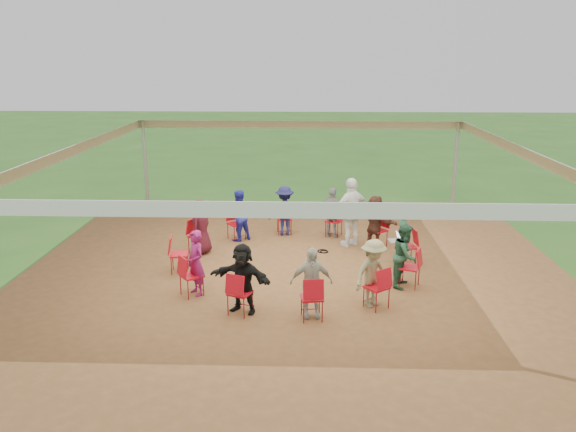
{
  "coord_description": "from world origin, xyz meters",
  "views": [
    {
      "loc": [
        0.26,
        -12.83,
        4.99
      ],
      "look_at": [
        -0.19,
        0.3,
        1.23
      ],
      "focal_mm": 35.0,
      "sensor_mm": 36.0,
      "label": 1
    }
  ],
  "objects_px": {
    "chair_9": "(312,298)",
    "chair_1": "(378,230)",
    "chair_4": "(236,224)",
    "chair_10": "(377,287)",
    "chair_11": "(410,268)",
    "person_seated_4": "(238,215)",
    "chair_6": "(179,255)",
    "person_seated_3": "(285,211)",
    "laptop": "(396,238)",
    "chair_5": "(198,236)",
    "person_seated_10": "(405,255)",
    "person_seated_8": "(311,282)",
    "person_seated_7": "(243,278)",
    "standing_person": "(352,212)",
    "chair_8": "(240,293)",
    "chair_7": "(191,276)",
    "cable_coil": "(323,251)",
    "person_seated_6": "(196,263)",
    "person_seated_1": "(375,221)",
    "person_seated_2": "(333,213)",
    "person_seated_5": "(201,227)",
    "chair_3": "(284,219)",
    "person_seated_0": "(403,236)",
    "chair_2": "(334,221)",
    "chair_0": "(407,247)"
  },
  "relations": [
    {
      "from": "chair_11",
      "to": "person_seated_4",
      "type": "bearing_deg",
      "value": 75.34
    },
    {
      "from": "chair_9",
      "to": "chair_1",
      "type": "bearing_deg",
      "value": 60.0
    },
    {
      "from": "person_seated_6",
      "to": "cable_coil",
      "type": "distance_m",
      "value": 4.04
    },
    {
      "from": "person_seated_0",
      "to": "person_seated_6",
      "type": "bearing_deg",
      "value": 105.0
    },
    {
      "from": "chair_7",
      "to": "person_seated_8",
      "type": "height_order",
      "value": "person_seated_8"
    },
    {
      "from": "person_seated_10",
      "to": "person_seated_4",
      "type": "bearing_deg",
      "value": 75.0
    },
    {
      "from": "person_seated_5",
      "to": "cable_coil",
      "type": "height_order",
      "value": "person_seated_5"
    },
    {
      "from": "chair_4",
      "to": "person_seated_6",
      "type": "relative_size",
      "value": 0.63
    },
    {
      "from": "chair_6",
      "to": "chair_9",
      "type": "distance_m",
      "value": 3.93
    },
    {
      "from": "laptop",
      "to": "chair_5",
      "type": "bearing_deg",
      "value": 74.19
    },
    {
      "from": "chair_8",
      "to": "person_seated_5",
      "type": "xyz_separation_m",
      "value": [
        -1.42,
        3.57,
        0.27
      ]
    },
    {
      "from": "chair_4",
      "to": "person_seated_10",
      "type": "height_order",
      "value": "person_seated_10"
    },
    {
      "from": "chair_5",
      "to": "person_seated_8",
      "type": "bearing_deg",
      "value": 60.73
    },
    {
      "from": "chair_9",
      "to": "chair_7",
      "type": "bearing_deg",
      "value": 150.0
    },
    {
      "from": "chair_6",
      "to": "chair_11",
      "type": "xyz_separation_m",
      "value": [
        5.32,
        -0.67,
        0.0
      ]
    },
    {
      "from": "person_seated_10",
      "to": "cable_coil",
      "type": "bearing_deg",
      "value": 60.78
    },
    {
      "from": "chair_7",
      "to": "chair_10",
      "type": "xyz_separation_m",
      "value": [
        3.9,
        -0.49,
        0.0
      ]
    },
    {
      "from": "chair_1",
      "to": "person_seated_5",
      "type": "height_order",
      "value": "person_seated_5"
    },
    {
      "from": "chair_1",
      "to": "chair_10",
      "type": "distance_m",
      "value": 3.93
    },
    {
      "from": "chair_5",
      "to": "person_seated_8",
      "type": "relative_size",
      "value": 0.63
    },
    {
      "from": "chair_8",
      "to": "chair_11",
      "type": "height_order",
      "value": "same"
    },
    {
      "from": "chair_6",
      "to": "laptop",
      "type": "xyz_separation_m",
      "value": [
        5.23,
        0.72,
        0.23
      ]
    },
    {
      "from": "chair_9",
      "to": "person_seated_1",
      "type": "height_order",
      "value": "person_seated_1"
    },
    {
      "from": "chair_5",
      "to": "chair_8",
      "type": "distance_m",
      "value": 3.93
    },
    {
      "from": "chair_5",
      "to": "chair_9",
      "type": "relative_size",
      "value": 1.0
    },
    {
      "from": "chair_3",
      "to": "chair_11",
      "type": "distance_m",
      "value": 4.81
    },
    {
      "from": "person_seated_6",
      "to": "person_seated_10",
      "type": "bearing_deg",
      "value": 60.0
    },
    {
      "from": "chair_8",
      "to": "chair_1",
      "type": "bearing_deg",
      "value": 75.0
    },
    {
      "from": "chair_9",
      "to": "person_seated_7",
      "type": "relative_size",
      "value": 0.63
    },
    {
      "from": "chair_10",
      "to": "standing_person",
      "type": "relative_size",
      "value": 0.48
    },
    {
      "from": "chair_8",
      "to": "person_seated_10",
      "type": "height_order",
      "value": "person_seated_10"
    },
    {
      "from": "person_seated_1",
      "to": "chair_5",
      "type": "bearing_deg",
      "value": 59.27
    },
    {
      "from": "chair_2",
      "to": "chair_3",
      "type": "distance_m",
      "value": 1.44
    },
    {
      "from": "chair_7",
      "to": "cable_coil",
      "type": "relative_size",
      "value": 2.45
    },
    {
      "from": "person_seated_2",
      "to": "person_seated_8",
      "type": "relative_size",
      "value": 1.0
    },
    {
      "from": "chair_11",
      "to": "person_seated_2",
      "type": "bearing_deg",
      "value": 46.26
    },
    {
      "from": "chair_1",
      "to": "chair_4",
      "type": "distance_m",
      "value": 3.93
    },
    {
      "from": "chair_6",
      "to": "person_seated_2",
      "type": "distance_m",
      "value": 4.72
    },
    {
      "from": "chair_0",
      "to": "chair_5",
      "type": "relative_size",
      "value": 1.0
    },
    {
      "from": "person_seated_1",
      "to": "standing_person",
      "type": "relative_size",
      "value": 0.76
    },
    {
      "from": "person_seated_0",
      "to": "chair_6",
      "type": "bearing_deg",
      "value": 90.0
    },
    {
      "from": "chair_1",
      "to": "chair_8",
      "type": "bearing_deg",
      "value": 105.0
    },
    {
      "from": "person_seated_4",
      "to": "chair_3",
      "type": "bearing_deg",
      "value": 169.71
    },
    {
      "from": "chair_3",
      "to": "chair_5",
      "type": "xyz_separation_m",
      "value": [
        -2.19,
        -1.71,
        0.0
      ]
    },
    {
      "from": "person_seated_0",
      "to": "person_seated_3",
      "type": "xyz_separation_m",
      "value": [
        -3.0,
        2.27,
        0.0
      ]
    },
    {
      "from": "chair_6",
      "to": "person_seated_3",
      "type": "bearing_deg",
      "value": 133.74
    },
    {
      "from": "chair_0",
      "to": "person_seated_6",
      "type": "relative_size",
      "value": 0.63
    },
    {
      "from": "chair_4",
      "to": "chair_10",
      "type": "distance_m",
      "value": 5.56
    },
    {
      "from": "person_seated_1",
      "to": "person_seated_10",
      "type": "relative_size",
      "value": 1.0
    },
    {
      "from": "chair_9",
      "to": "person_seated_0",
      "type": "distance_m",
      "value": 3.85
    }
  ]
}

